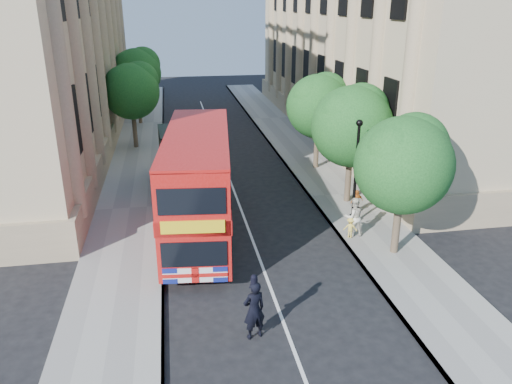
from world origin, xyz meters
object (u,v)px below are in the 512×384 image
lamp_post (355,178)px  woman_pedestrian (354,217)px  box_van (181,160)px  double_decker_bus (199,181)px  police_constable (254,310)px

lamp_post → woman_pedestrian: lamp_post is taller
box_van → lamp_post: bearing=-45.8°
lamp_post → woman_pedestrian: 1.92m
lamp_post → double_decker_bus: lamp_post is taller
woman_pedestrian → police_constable: bearing=46.6°
box_van → police_constable: size_ratio=2.77×
lamp_post → police_constable: bearing=-128.8°
lamp_post → police_constable: (-6.11, -7.59, -1.48)m
double_decker_bus → box_van: bearing=100.9°
double_decker_bus → box_van: size_ratio=1.85×
police_constable → lamp_post: bearing=-145.5°
police_constable → double_decker_bus: bearing=-98.2°
box_van → woman_pedestrian: 11.29m
police_constable → woman_pedestrian: bearing=-148.2°
lamp_post → double_decker_bus: size_ratio=0.49×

